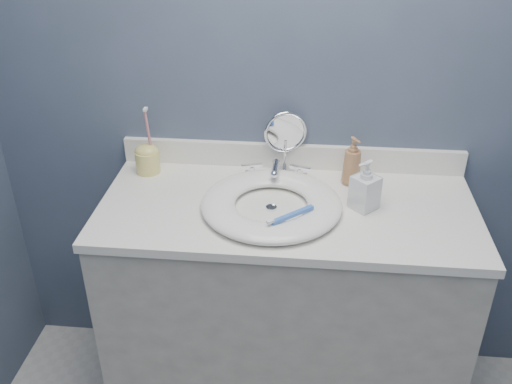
# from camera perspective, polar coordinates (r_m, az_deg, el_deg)

# --- Properties ---
(back_wall) EXTENTS (2.20, 0.02, 2.40)m
(back_wall) POSITION_cam_1_polar(r_m,az_deg,el_deg) (1.96, 3.83, 10.96)
(back_wall) COLOR #404E60
(back_wall) RESTS_ON ground
(vanity_cabinet) EXTENTS (1.20, 0.55, 0.85)m
(vanity_cabinet) POSITION_cam_1_polar(r_m,az_deg,el_deg) (2.12, 2.81, -11.85)
(vanity_cabinet) COLOR #BCB8AC
(vanity_cabinet) RESTS_ON ground
(countertop) EXTENTS (1.22, 0.57, 0.03)m
(countertop) POSITION_cam_1_polar(r_m,az_deg,el_deg) (1.85, 3.14, -1.69)
(countertop) COLOR white
(countertop) RESTS_ON vanity_cabinet
(backsplash) EXTENTS (1.22, 0.02, 0.09)m
(backsplash) POSITION_cam_1_polar(r_m,az_deg,el_deg) (2.06, 3.56, 3.59)
(backsplash) COLOR white
(backsplash) RESTS_ON countertop
(basin) EXTENTS (0.45, 0.45, 0.04)m
(basin) POSITION_cam_1_polar(r_m,az_deg,el_deg) (1.81, 1.55, -1.20)
(basin) COLOR white
(basin) RESTS_ON countertop
(drain) EXTENTS (0.04, 0.04, 0.01)m
(drain) POSITION_cam_1_polar(r_m,az_deg,el_deg) (1.82, 1.54, -1.60)
(drain) COLOR silver
(drain) RESTS_ON countertop
(faucet) EXTENTS (0.25, 0.13, 0.07)m
(faucet) POSITION_cam_1_polar(r_m,az_deg,el_deg) (1.98, 1.97, 1.97)
(faucet) COLOR silver
(faucet) RESTS_ON countertop
(makeup_mirror) EXTENTS (0.15, 0.09, 0.23)m
(makeup_mirror) POSITION_cam_1_polar(r_m,az_deg,el_deg) (2.00, 2.96, 5.34)
(makeup_mirror) COLOR silver
(makeup_mirror) RESTS_ON countertop
(soap_bottle_amber) EXTENTS (0.09, 0.09, 0.17)m
(soap_bottle_amber) POSITION_cam_1_polar(r_m,az_deg,el_deg) (1.96, 9.60, 3.07)
(soap_bottle_amber) COLOR #A4714A
(soap_bottle_amber) RESTS_ON countertop
(soap_bottle_clear) EXTENTS (0.11, 0.11, 0.17)m
(soap_bottle_clear) POSITION_cam_1_polar(r_m,az_deg,el_deg) (1.82, 10.90, 0.70)
(soap_bottle_clear) COLOR silver
(soap_bottle_clear) RESTS_ON countertop
(toothbrush_holder) EXTENTS (0.09, 0.09, 0.25)m
(toothbrush_holder) POSITION_cam_1_polar(r_m,az_deg,el_deg) (2.05, -10.81, 3.40)
(toothbrush_holder) COLOR #E1D470
(toothbrush_holder) RESTS_ON countertop
(toothbrush_lying) EXTENTS (0.14, 0.13, 0.02)m
(toothbrush_lying) POSITION_cam_1_polar(r_m,az_deg,el_deg) (1.71, 3.52, -2.35)
(toothbrush_lying) COLOR blue
(toothbrush_lying) RESTS_ON basin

